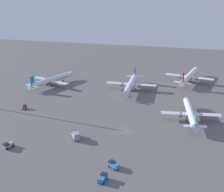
{
  "coord_description": "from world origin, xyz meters",
  "views": [
    {
      "loc": [
        25.93,
        -111.48,
        56.68
      ],
      "look_at": [
        -14.25,
        30.79,
        4.0
      ],
      "focal_mm": 47.25,
      "sensor_mm": 36.0,
      "label": 1
    }
  ],
  "objects": [
    {
      "name": "ground_plane",
      "position": [
        0.0,
        0.0,
        0.0
      ],
      "size": [
        416.0,
        416.0,
        0.0
      ],
      "primitive_type": "plane",
      "color": "#605E5B"
    },
    {
      "name": "pushback_tug",
      "position": [
        -54.84,
        10.74,
        1.07
      ],
      "size": [
        2.59,
        3.46,
        2.05
      ],
      "rotation": [
        0.0,
        0.0,
        0.28
      ],
      "color": "#D85919",
      "rests_on": "ground"
    },
    {
      "name": "airplane_near_gate",
      "position": [
        -9.15,
        54.91,
        3.81
      ],
      "size": [
        30.6,
        39.31,
        10.08
      ],
      "rotation": [
        0.0,
        0.0,
        3.2
      ],
      "color": "silver",
      "rests_on": "ground"
    },
    {
      "name": "airplane_terminal_side",
      "position": [
        26.89,
        19.17,
        3.41
      ],
      "size": [
        27.4,
        35.06,
        9.01
      ],
      "rotation": [
        0.0,
        0.0,
        0.15
      ],
      "color": "silver",
      "rests_on": "ground"
    },
    {
      "name": "cargo_loader",
      "position": [
        1.69,
        -36.44,
        1.18
      ],
      "size": [
        2.36,
        4.31,
        2.25
      ],
      "rotation": [
        0.0,
        0.0,
        6.19
      ],
      "color": "#3372BF",
      "rests_on": "ground"
    },
    {
      "name": "catering_truck",
      "position": [
        -17.41,
        -12.37,
        1.58
      ],
      "size": [
        5.22,
        5.96,
        3.05
      ],
      "rotation": [
        0.0,
        0.0,
        0.63
      ],
      "color": "gray",
      "rests_on": "ground"
    },
    {
      "name": "airplane_mid_apron",
      "position": [
        24.12,
        81.74,
        3.92
      ],
      "size": [
        31.46,
        40.19,
        10.37
      ],
      "rotation": [
        0.0,
        0.0,
        -0.2
      ],
      "color": "white",
      "rests_on": "ground"
    },
    {
      "name": "baggage_tractor",
      "position": [
        -39.43,
        -26.23,
        1.18
      ],
      "size": [
        3.42,
        4.58,
        2.25
      ],
      "rotation": [
        0.0,
        0.0,
        2.74
      ],
      "color": "gray",
      "rests_on": "ground"
    },
    {
      "name": "airplane_far_stand",
      "position": [
        -59.98,
        50.31,
        3.55
      ],
      "size": [
        27.95,
        35.52,
        9.38
      ],
      "rotation": [
        0.0,
        0.0,
        -0.33
      ],
      "color": "silver",
      "rests_on": "ground"
    },
    {
      "name": "maintenance_van",
      "position": [
        2.99,
        -28.36,
        1.18
      ],
      "size": [
        4.54,
        3.89,
        2.25
      ],
      "rotation": [
        0.0,
        0.0,
        1.0
      ],
      "color": "#3372BF",
      "rests_on": "ground"
    }
  ]
}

